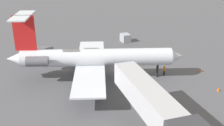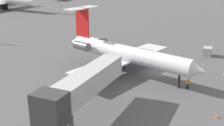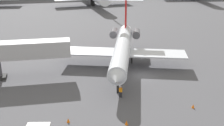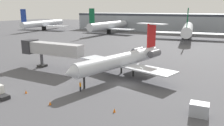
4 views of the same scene
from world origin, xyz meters
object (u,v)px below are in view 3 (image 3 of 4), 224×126
traffic_cone_mid (126,123)px  traffic_cone_far (193,106)px  regional_jet (123,47)px  traffic_cone_near (68,120)px  ground_crew_marshaller (121,92)px  jet_bridge (12,51)px

traffic_cone_mid → traffic_cone_far: same height
traffic_cone_mid → regional_jet: bearing=77.0°
traffic_cone_mid → traffic_cone_near: bearing=163.5°
regional_jet → ground_crew_marshaller: bearing=-105.7°
ground_crew_marshaller → traffic_cone_far: (8.44, -4.79, -0.58)m
traffic_cone_far → ground_crew_marshaller: bearing=150.4°
ground_crew_marshaller → traffic_cone_mid: 6.65m
regional_jet → traffic_cone_near: 19.48m
jet_bridge → traffic_cone_mid: size_ratio=28.98×
ground_crew_marshaller → traffic_cone_far: 9.72m
jet_bridge → traffic_cone_near: jet_bridge is taller
traffic_cone_near → traffic_cone_far: 15.96m
jet_bridge → traffic_cone_far: size_ratio=28.98×
traffic_cone_near → traffic_cone_mid: size_ratio=1.00×
jet_bridge → traffic_cone_mid: (13.99, -16.57, -4.27)m
regional_jet → jet_bridge: 18.19m
traffic_cone_near → traffic_cone_far: (15.96, -0.19, 0.00)m
jet_bridge → traffic_cone_far: jet_bridge is taller
traffic_cone_near → traffic_cone_far: bearing=-0.7°
regional_jet → traffic_cone_far: (5.25, -16.13, -3.28)m
traffic_cone_near → traffic_cone_far: same height
regional_jet → jet_bridge: regional_jet is taller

